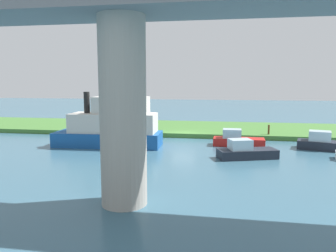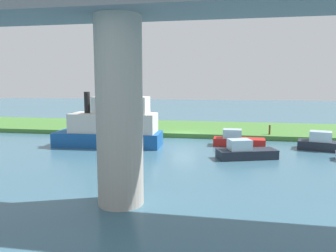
# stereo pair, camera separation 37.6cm
# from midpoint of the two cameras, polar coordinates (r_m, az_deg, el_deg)

# --- Properties ---
(ground_plane) EXTENTS (160.00, 160.00, 0.00)m
(ground_plane) POSITION_cam_midpoint_polar(r_m,az_deg,el_deg) (36.02, 2.42, -2.14)
(ground_plane) COLOR #386075
(grassy_bank) EXTENTS (80.00, 12.00, 0.50)m
(grassy_bank) POSITION_cam_midpoint_polar(r_m,az_deg,el_deg) (41.87, 3.47, -0.42)
(grassy_bank) COLOR #427533
(grassy_bank) RESTS_ON ground
(bridge_pylon) EXTENTS (2.30, 2.30, 9.29)m
(bridge_pylon) POSITION_cam_midpoint_polar(r_m,az_deg,el_deg) (16.17, -8.53, 2.29)
(bridge_pylon) COLOR #9E998E
(bridge_pylon) RESTS_ON ground
(bridge_span) EXTENTS (60.43, 4.30, 3.25)m
(bridge_span) POSITION_cam_midpoint_polar(r_m,az_deg,el_deg) (16.53, -8.88, 20.34)
(bridge_span) COLOR slate
(bridge_span) RESTS_ON bridge_pylon
(person_on_bank) EXTENTS (0.47, 0.47, 1.39)m
(person_on_bank) POSITION_cam_midpoint_polar(r_m,az_deg,el_deg) (39.32, -2.58, 0.46)
(person_on_bank) COLOR #2D334C
(person_on_bank) RESTS_ON grassy_bank
(mooring_post) EXTENTS (0.20, 0.20, 1.04)m
(mooring_post) POSITION_cam_midpoint_polar(r_m,az_deg,el_deg) (37.01, 16.92, -0.60)
(mooring_post) COLOR brown
(mooring_post) RESTS_ON grassy_bank
(pontoon_yellow) EXTENTS (10.35, 3.85, 5.22)m
(pontoon_yellow) POSITION_cam_midpoint_polar(r_m,az_deg,el_deg) (31.87, -10.17, -0.02)
(pontoon_yellow) COLOR #195199
(pontoon_yellow) RESTS_ON ground
(houseboat_blue) EXTENTS (4.90, 1.86, 1.62)m
(houseboat_blue) POSITION_cam_midpoint_polar(r_m,az_deg,el_deg) (32.33, 11.64, -2.38)
(houseboat_blue) COLOR red
(houseboat_blue) RESTS_ON ground
(riverboat_paddlewheel) EXTENTS (5.04, 3.13, 1.58)m
(riverboat_paddlewheel) POSITION_cam_midpoint_polar(r_m,az_deg,el_deg) (27.16, 13.00, -4.36)
(riverboat_paddlewheel) COLOR #1E232D
(riverboat_paddlewheel) RESTS_ON ground
(motorboat_red) EXTENTS (5.42, 3.10, 1.71)m
(motorboat_red) POSITION_cam_midpoint_polar(r_m,az_deg,el_deg) (32.93, 25.54, -2.74)
(motorboat_red) COLOR #1E232D
(motorboat_red) RESTS_ON ground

